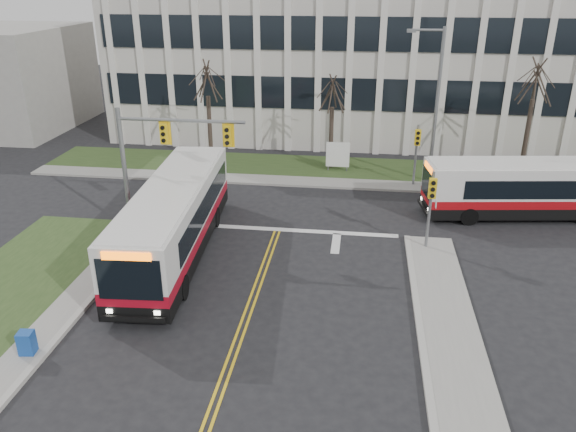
# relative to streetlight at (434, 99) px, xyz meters

# --- Properties ---
(ground) EXTENTS (120.00, 120.00, 0.00)m
(ground) POSITION_rel_streetlight_xyz_m (-8.03, -16.20, -5.19)
(ground) COLOR black
(ground) RESTS_ON ground
(sidewalk_cross) EXTENTS (44.00, 1.60, 0.14)m
(sidewalk_cross) POSITION_rel_streetlight_xyz_m (-3.03, -1.00, -5.12)
(sidewalk_cross) COLOR #9E9B93
(sidewalk_cross) RESTS_ON ground
(building_lawn) EXTENTS (44.00, 5.00, 0.12)m
(building_lawn) POSITION_rel_streetlight_xyz_m (-3.03, 1.80, -5.13)
(building_lawn) COLOR #2D451D
(building_lawn) RESTS_ON ground
(office_building) EXTENTS (40.00, 16.00, 12.00)m
(office_building) POSITION_rel_streetlight_xyz_m (-3.03, 13.80, 0.81)
(office_building) COLOR beige
(office_building) RESTS_ON ground
(mast_arm_signal) EXTENTS (6.11, 0.38, 6.20)m
(mast_arm_signal) POSITION_rel_streetlight_xyz_m (-13.65, -9.04, -0.94)
(mast_arm_signal) COLOR slate
(mast_arm_signal) RESTS_ON ground
(signal_pole_near) EXTENTS (0.34, 0.39, 3.80)m
(signal_pole_near) POSITION_rel_streetlight_xyz_m (-0.83, -9.30, -2.69)
(signal_pole_near) COLOR slate
(signal_pole_near) RESTS_ON ground
(signal_pole_far) EXTENTS (0.34, 0.39, 3.80)m
(signal_pole_far) POSITION_rel_streetlight_xyz_m (-0.83, -0.80, -2.69)
(signal_pole_far) COLOR slate
(signal_pole_far) RESTS_ON ground
(streetlight) EXTENTS (2.15, 0.25, 9.20)m
(streetlight) POSITION_rel_streetlight_xyz_m (0.00, 0.00, 0.00)
(streetlight) COLOR slate
(streetlight) RESTS_ON ground
(directory_sign) EXTENTS (1.50, 0.12, 2.00)m
(directory_sign) POSITION_rel_streetlight_xyz_m (-5.53, 1.30, -4.02)
(directory_sign) COLOR slate
(directory_sign) RESTS_ON ground
(tree_left) EXTENTS (1.80, 1.80, 7.70)m
(tree_left) POSITION_rel_streetlight_xyz_m (-14.03, 1.80, 0.32)
(tree_left) COLOR #42352B
(tree_left) RESTS_ON ground
(tree_mid) EXTENTS (1.80, 1.80, 6.82)m
(tree_mid) POSITION_rel_streetlight_xyz_m (-6.03, 2.00, -0.31)
(tree_mid) COLOR #42352B
(tree_mid) RESTS_ON ground
(tree_right) EXTENTS (1.80, 1.80, 8.25)m
(tree_right) POSITION_rel_streetlight_xyz_m (5.97, 1.80, 0.71)
(tree_right) COLOR #42352B
(tree_right) RESTS_ON ground
(bus_main) EXTENTS (3.46, 12.41, 3.27)m
(bus_main) POSITION_rel_streetlight_xyz_m (-12.24, -11.18, -3.56)
(bus_main) COLOR silver
(bus_main) RESTS_ON ground
(bus_cross) EXTENTS (11.28, 3.89, 2.95)m
(bus_cross) POSITION_rel_streetlight_xyz_m (4.91, -4.55, -3.72)
(bus_cross) COLOR silver
(bus_cross) RESTS_ON ground
(newspaper_box_blue) EXTENTS (0.55, 0.51, 0.95)m
(newspaper_box_blue) POSITION_rel_streetlight_xyz_m (-14.83, -19.20, -4.72)
(newspaper_box_blue) COLOR #164297
(newspaper_box_blue) RESTS_ON ground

